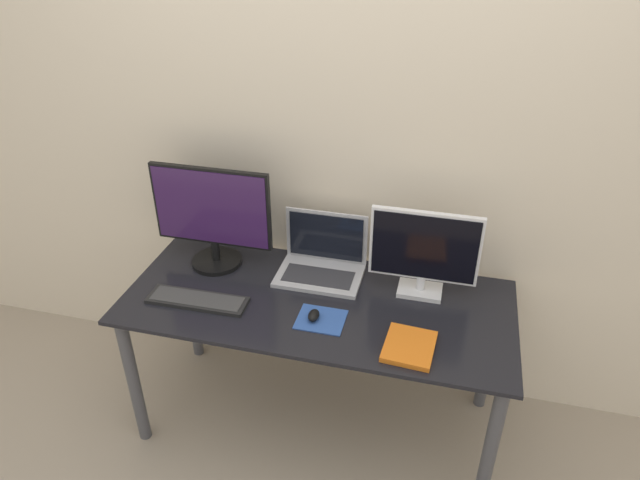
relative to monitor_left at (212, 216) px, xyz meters
name	(u,v)px	position (x,y,z in m)	size (l,w,h in m)	color
ground_plane	(297,480)	(0.52, -0.52, -0.96)	(12.00, 12.00, 0.00)	gray
wall_back	(341,143)	(0.52, 0.25, 0.29)	(7.00, 0.05, 2.50)	beige
desk	(317,321)	(0.52, -0.16, -0.36)	(1.62, 0.70, 0.71)	black
monitor_left	(212,216)	(0.00, 0.00, 0.00)	(0.54, 0.23, 0.47)	black
monitor_right	(424,252)	(0.93, 0.00, -0.04)	(0.45, 0.13, 0.38)	silver
laptop	(322,259)	(0.49, 0.05, -0.18)	(0.37, 0.26, 0.26)	#ADADB2
keyboard	(197,300)	(0.04, -0.30, -0.24)	(0.42, 0.13, 0.02)	black
mousepad	(321,320)	(0.57, -0.29, -0.24)	(0.19, 0.16, 0.00)	#2D519E
mouse	(314,315)	(0.54, -0.29, -0.22)	(0.04, 0.07, 0.04)	black
book	(409,346)	(0.93, -0.37, -0.23)	(0.20, 0.22, 0.02)	orange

